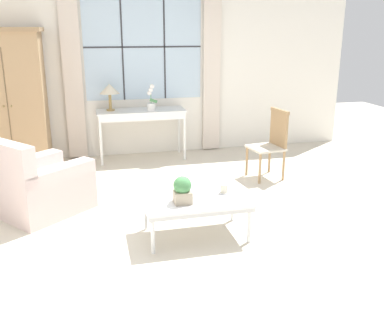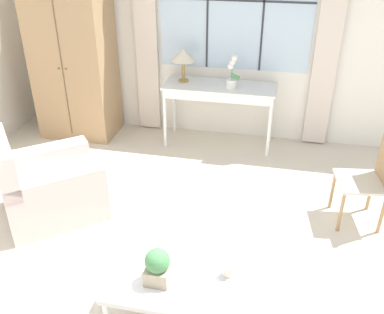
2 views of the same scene
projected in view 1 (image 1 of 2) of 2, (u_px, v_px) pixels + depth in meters
ground_plane at (183, 226)px, 4.64m from camera, size 14.00×14.00×0.00m
wall_back_windowed at (144, 70)px, 7.06m from camera, size 7.20×0.14×2.80m
armoire at (11, 100)px, 6.34m from camera, size 1.06×0.71×2.09m
console_table at (141, 115)px, 6.90m from camera, size 1.42×0.54×0.82m
table_lamp at (110, 90)px, 6.72m from camera, size 0.31×0.31×0.43m
potted_orchid at (151, 101)px, 6.80m from camera, size 0.17×0.13×0.42m
armchair_upholstered at (40, 188)px, 4.94m from camera, size 1.23×1.21×0.91m
side_chair_wooden at (272, 140)px, 6.06m from camera, size 0.50×0.50×0.99m
coffee_table at (196, 203)px, 4.33m from camera, size 1.07×0.63×0.41m
potted_plant_small at (182, 190)px, 4.19m from camera, size 0.18×0.18×0.27m
pillar_candle at (224, 189)px, 4.46m from camera, size 0.11×0.11×0.11m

